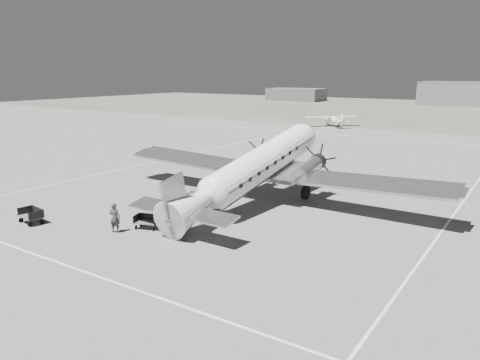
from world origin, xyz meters
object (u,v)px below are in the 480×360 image
object	(u,v)px
dc3_airliner	(256,170)
ramp_agent	(168,209)
baggage_cart_far	(31,216)
passenger	(181,202)
light_plane_left	(333,121)
shed_secondary	(296,94)
ground_crew	(115,218)
baggage_cart_near	(147,222)

from	to	relation	value
dc3_airliner	ramp_agent	bearing A→B (deg)	-112.83
baggage_cart_far	passenger	world-z (taller)	passenger
light_plane_left	shed_secondary	bearing A→B (deg)	76.52
light_plane_left	ground_crew	distance (m)	60.32
ground_crew	shed_secondary	bearing A→B (deg)	-90.42
baggage_cart_near	baggage_cart_far	size ratio (longest dim) A/B	0.88
baggage_cart_far	passenger	bearing A→B (deg)	51.90
shed_secondary	ground_crew	world-z (taller)	shed_secondary
ramp_agent	ground_crew	bearing A→B (deg)	157.49
dc3_airliner	ramp_agent	size ratio (longest dim) A/B	18.28
ramp_agent	passenger	bearing A→B (deg)	-6.10
baggage_cart_near	ramp_agent	size ratio (longest dim) A/B	1.01
passenger	ramp_agent	bearing A→B (deg)	179.26
ramp_agent	baggage_cart_far	bearing A→B (deg)	122.06
baggage_cart_near	ramp_agent	world-z (taller)	ramp_agent
light_plane_left	ramp_agent	distance (m)	57.13
baggage_cart_near	dc3_airliner	bearing A→B (deg)	52.02
baggage_cart_near	ground_crew	world-z (taller)	ground_crew
baggage_cart_near	ramp_agent	xyz separation A→B (m)	(0.03, 1.91, 0.32)
baggage_cart_near	baggage_cart_far	world-z (taller)	baggage_cart_far
light_plane_left	baggage_cart_far	size ratio (longest dim) A/B	5.69
dc3_airliner	baggage_cart_near	size ratio (longest dim) A/B	18.09
ramp_agent	passenger	distance (m)	1.27
baggage_cart_near	passenger	world-z (taller)	passenger
shed_secondary	ground_crew	size ratio (longest dim) A/B	9.95
dc3_airliner	passenger	xyz separation A→B (m)	(-2.72, -4.98, -1.64)
shed_secondary	ramp_agent	bearing A→B (deg)	-66.77
baggage_cart_far	light_plane_left	bearing A→B (deg)	103.27
shed_secondary	ramp_agent	world-z (taller)	shed_secondary
ramp_agent	light_plane_left	bearing A→B (deg)	6.71
dc3_airliner	ramp_agent	distance (m)	7.05
shed_secondary	passenger	distance (m)	130.33
shed_secondary	dc3_airliner	distance (m)	126.91
dc3_airliner	ground_crew	bearing A→B (deg)	-110.61
light_plane_left	ramp_agent	xyz separation A→B (m)	(11.85, -55.89, -0.26)
light_plane_left	passenger	bearing A→B (deg)	-122.87
baggage_cart_far	ground_crew	world-z (taller)	ground_crew
shed_secondary	baggage_cart_near	xyz separation A→B (m)	(51.83, -122.71, -1.58)
dc3_airliner	passenger	bearing A→B (deg)	-117.75
shed_secondary	baggage_cart_near	world-z (taller)	shed_secondary
dc3_airliner	light_plane_left	world-z (taller)	dc3_airliner
ramp_agent	passenger	size ratio (longest dim) A/B	0.80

